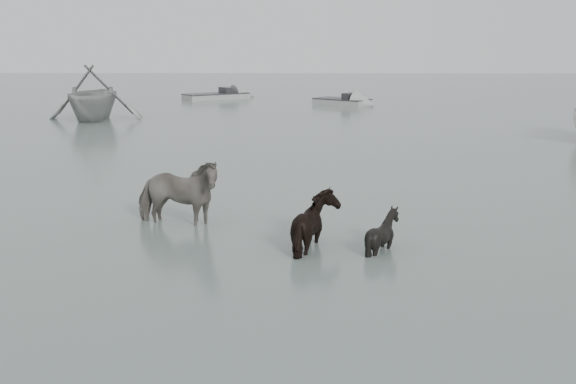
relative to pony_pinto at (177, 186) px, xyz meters
name	(u,v)px	position (x,y,z in m)	size (l,w,h in m)	color
ground	(217,267)	(1.18, -2.94, -0.88)	(140.00, 140.00, 0.00)	#54635B
pony_pinto	(177,186)	(0.00, 0.00, 0.00)	(0.94, 2.07, 1.75)	black
pony_dark	(318,211)	(3.02, -1.68, -0.15)	(1.45, 1.24, 1.46)	black
pony_black	(383,221)	(4.28, -1.79, -0.31)	(0.92, 1.03, 1.13)	black
rowboat_trail	(93,91)	(-7.52, 20.30, 0.55)	(4.68, 5.42, 2.86)	#969896
skiff_mid	(342,99)	(5.25, 28.51, -0.50)	(4.62, 1.60, 0.75)	gray
skiff_far	(216,93)	(-2.85, 32.51, -0.50)	(5.94, 1.60, 0.75)	gray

